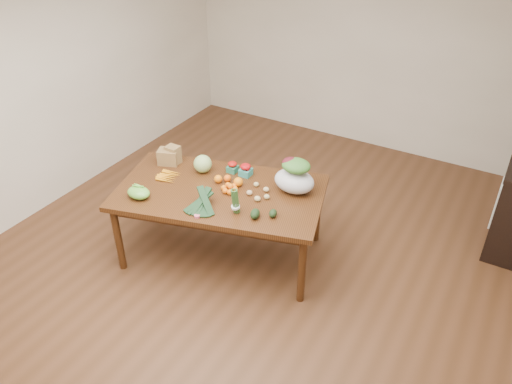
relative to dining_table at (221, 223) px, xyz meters
The scene contains 24 objects.
floor 0.48m from the dining_table, ahead, with size 6.00×6.00×0.00m, color #57331D.
room_walls 1.02m from the dining_table, ahead, with size 5.02×6.02×2.70m.
dining_table is the anchor object (origin of this frame).
dish_towel 2.66m from the dining_table, 32.09° to the left, with size 0.02×0.28×0.45m, color white.
paper_bag 0.88m from the dining_table, 167.50° to the left, with size 0.26×0.22×0.19m, color olive, non-canonical shape.
cabbage 0.60m from the dining_table, 148.82° to the left, with size 0.18×0.18×0.18m, color #B9DE80.
strawberry_basket_a 0.55m from the dining_table, 102.89° to the left, with size 0.09×0.09×0.09m, color #AE180B, non-canonical shape.
strawberry_basket_b 0.56m from the dining_table, 79.06° to the left, with size 0.11×0.11×0.10m, color red, non-canonical shape.
orange_a 0.44m from the dining_table, 129.67° to the left, with size 0.08×0.08×0.08m, color orange.
orange_b 0.44m from the dining_table, 98.17° to the left, with size 0.07×0.07×0.07m, color #FF5C0F.
orange_c 0.46m from the dining_table, 54.74° to the left, with size 0.09×0.09×0.09m, color #F9A90F.
mandarin_cluster 0.43m from the dining_table, 19.68° to the left, with size 0.18×0.18×0.09m, color orange, non-canonical shape.
carrots 0.68m from the dining_table, behind, with size 0.22×0.22×0.03m, color #FF9C15, non-canonical shape.
snap_pea_bag 0.85m from the dining_table, 140.95° to the right, with size 0.22×0.17×0.10m, color #79B93E.
kale_bunch 0.58m from the dining_table, 84.24° to the right, with size 0.32×0.40×0.16m, color #15301D, non-canonical shape.
asparagus_bundle 0.64m from the dining_table, 35.90° to the right, with size 0.08×0.08×0.25m, color #45823B, non-canonical shape.
potato_a 0.49m from the dining_table, 14.71° to the left, with size 0.06×0.05×0.05m, color tan.
potato_b 0.56m from the dining_table, ahead, with size 0.06×0.05×0.05m, color #D5B67B.
potato_c 0.59m from the dining_table, 27.33° to the left, with size 0.06×0.05×0.05m, color tan.
potato_d 0.53m from the dining_table, 41.82° to the left, with size 0.05×0.05×0.04m, color #D0BB78.
potato_e 0.60m from the dining_table, 12.05° to the left, with size 0.05×0.05×0.05m, color tan.
avocado_a 0.68m from the dining_table, 22.32° to the right, with size 0.08×0.12×0.08m, color black.
avocado_b 0.75m from the dining_table, 10.28° to the right, with size 0.07×0.10×0.07m, color black.
salad_bag 0.86m from the dining_table, 29.71° to the left, with size 0.38×0.29×0.30m, color silver, non-canonical shape.
Camera 1 is at (1.94, -3.19, 3.28)m, focal length 35.00 mm.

